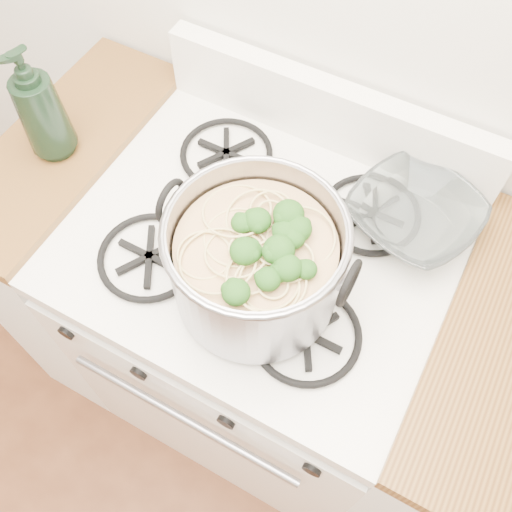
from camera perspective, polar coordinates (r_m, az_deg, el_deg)
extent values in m
cube|color=white|center=(1.59, 0.46, -7.85)|extent=(0.76, 0.65, 0.81)
cube|color=white|center=(1.16, 0.63, 1.29)|extent=(0.76, 0.65, 0.04)
cube|color=black|center=(1.49, -5.51, -17.35)|extent=(0.58, 0.02, 0.46)
cube|color=black|center=(1.14, 0.64, 2.14)|extent=(0.60, 0.56, 0.02)
cylinder|color=black|center=(1.25, -18.19, -6.98)|extent=(0.04, 0.03, 0.04)
cylinder|color=black|center=(1.18, -11.40, -11.05)|extent=(0.04, 0.03, 0.04)
cylinder|color=black|center=(1.13, -2.77, -15.85)|extent=(0.04, 0.03, 0.04)
cylinder|color=black|center=(1.11, 5.82, -20.08)|extent=(0.04, 0.03, 0.04)
cube|color=silver|center=(1.72, -14.50, 0.29)|extent=(0.25, 0.65, 0.88)
cube|color=#502F13|center=(1.36, -18.73, 10.30)|extent=(0.25, 0.65, 0.04)
cylinder|color=gray|center=(0.98, 0.00, -0.59)|extent=(0.30, 0.30, 0.20)
torus|color=gray|center=(0.90, 0.00, 2.46)|extent=(0.31, 0.31, 0.01)
torus|color=black|center=(0.97, -8.54, 5.45)|extent=(0.01, 0.08, 0.08)
torus|color=black|center=(0.89, 9.30, -2.71)|extent=(0.01, 0.08, 0.08)
cylinder|color=tan|center=(1.00, 0.00, -1.24)|extent=(0.27, 0.27, 0.15)
sphere|color=#1E4913|center=(0.91, 0.00, 1.67)|extent=(0.04, 0.04, 0.04)
sphere|color=#1E4913|center=(0.91, 0.00, 1.67)|extent=(0.04, 0.04, 0.04)
sphere|color=#1E4913|center=(0.91, 0.00, 1.67)|extent=(0.04, 0.04, 0.04)
sphere|color=#1E4913|center=(0.91, 0.00, 1.67)|extent=(0.04, 0.04, 0.04)
sphere|color=#1E4913|center=(0.91, 0.00, 1.67)|extent=(0.04, 0.04, 0.04)
sphere|color=#1E4913|center=(0.91, 0.00, 1.67)|extent=(0.04, 0.04, 0.04)
sphere|color=#1E4913|center=(0.91, 0.00, 1.67)|extent=(0.04, 0.04, 0.04)
sphere|color=#1E4913|center=(0.91, 0.00, 1.67)|extent=(0.04, 0.04, 0.04)
sphere|color=#1E4913|center=(0.91, 0.00, 1.67)|extent=(0.04, 0.04, 0.04)
sphere|color=#1E4913|center=(0.91, 0.00, 1.67)|extent=(0.04, 0.04, 0.04)
sphere|color=#1E4913|center=(0.91, 0.00, 1.67)|extent=(0.04, 0.04, 0.04)
sphere|color=#1E4913|center=(0.91, 0.00, 1.67)|extent=(0.04, 0.04, 0.04)
sphere|color=#1E4913|center=(0.91, 0.00, 1.67)|extent=(0.04, 0.04, 0.04)
sphere|color=#1E4913|center=(0.91, 0.00, 1.67)|extent=(0.04, 0.04, 0.04)
imported|color=white|center=(1.17, 15.35, 3.58)|extent=(0.12, 0.12, 0.02)
imported|color=black|center=(1.25, -20.96, 13.99)|extent=(0.13, 0.13, 0.26)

